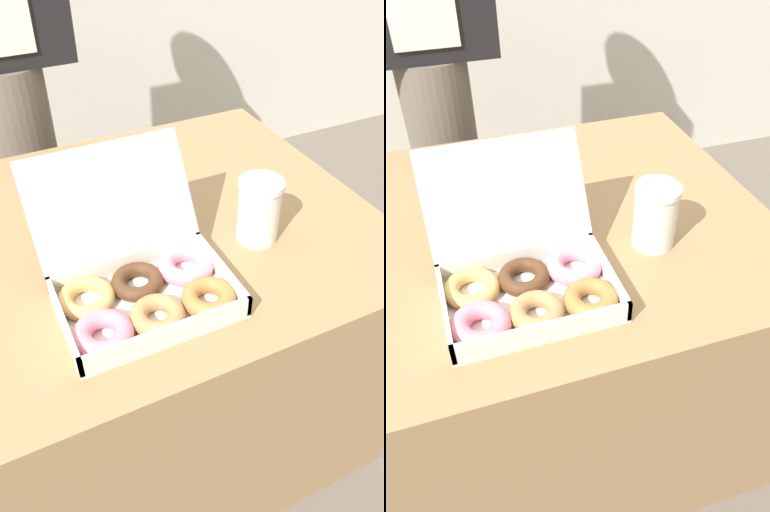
% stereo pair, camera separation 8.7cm
% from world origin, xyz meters
% --- Properties ---
extents(ground_plane, '(14.00, 14.00, 0.00)m').
position_xyz_m(ground_plane, '(0.00, 0.00, 0.00)').
color(ground_plane, '#665B51').
extents(table, '(0.96, 0.84, 0.70)m').
position_xyz_m(table, '(0.00, 0.00, 0.35)').
color(table, '#99754C').
rests_on(table, ground_plane).
extents(donut_box, '(0.33, 0.33, 0.22)m').
position_xyz_m(donut_box, '(-0.10, -0.21, 0.74)').
color(donut_box, white).
rests_on(donut_box, table).
extents(coffee_cup, '(0.09, 0.09, 0.13)m').
position_xyz_m(coffee_cup, '(0.18, -0.15, 0.77)').
color(coffee_cup, silver).
rests_on(coffee_cup, table).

